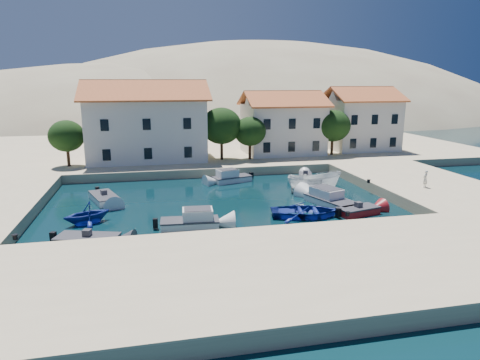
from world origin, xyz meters
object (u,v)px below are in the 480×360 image
(cabin_cruiser_south, at_px, (190,221))
(pedestrian, at_px, (425,179))
(building_left, at_px, (146,120))
(building_right, at_px, (360,118))
(rowboat_south, at_px, (305,216))
(building_mid, at_px, (282,122))
(boat_east, at_px, (314,192))
(cabin_cruiser_east, at_px, (332,200))

(cabin_cruiser_south, distance_m, pedestrian, 22.45)
(building_left, distance_m, cabin_cruiser_south, 25.16)
(building_right, height_order, rowboat_south, building_right)
(building_left, relative_size, pedestrian, 9.19)
(building_mid, distance_m, boat_east, 18.30)
(pedestrian, bearing_deg, building_mid, -101.87)
(cabin_cruiser_east, bearing_deg, pedestrian, -105.50)
(building_left, bearing_deg, pedestrian, -39.75)
(boat_east, height_order, pedestrian, pedestrian)
(building_left, xyz_separation_m, cabin_cruiser_south, (2.79, -24.40, -5.46))
(building_right, height_order, cabin_cruiser_east, building_right)
(building_right, bearing_deg, building_mid, -175.24)
(building_left, bearing_deg, boat_east, -46.10)
(rowboat_south, bearing_deg, boat_east, -16.07)
(cabin_cruiser_east, bearing_deg, building_mid, -24.99)
(building_left, bearing_deg, cabin_cruiser_east, -53.85)
(cabin_cruiser_east, height_order, boat_east, cabin_cruiser_east)
(building_left, height_order, pedestrian, building_left)
(building_mid, relative_size, pedestrian, 6.56)
(building_mid, relative_size, cabin_cruiser_east, 1.86)
(cabin_cruiser_south, bearing_deg, boat_east, 36.20)
(building_left, xyz_separation_m, cabin_cruiser_east, (15.48, -21.19, -5.46))
(cabin_cruiser_east, xyz_separation_m, pedestrian, (9.40, 0.50, 1.32))
(building_right, xyz_separation_m, rowboat_south, (-17.90, -25.70, -5.47))
(building_mid, height_order, pedestrian, building_mid)
(pedestrian, bearing_deg, rowboat_south, -16.25)
(building_mid, bearing_deg, rowboat_south, -103.43)
(pedestrian, bearing_deg, building_right, -132.18)
(pedestrian, bearing_deg, cabin_cruiser_south, -19.96)
(rowboat_south, relative_size, pedestrian, 3.46)
(building_left, height_order, cabin_cruiser_east, building_left)
(building_left, relative_size, building_right, 1.56)
(building_left, bearing_deg, rowboat_south, -62.95)
(cabin_cruiser_south, relative_size, boat_east, 0.81)
(cabin_cruiser_south, xyz_separation_m, cabin_cruiser_east, (12.70, 3.21, -0.00))
(cabin_cruiser_east, bearing_deg, rowboat_south, 108.04)
(building_right, height_order, cabin_cruiser_south, building_right)
(rowboat_south, xyz_separation_m, pedestrian, (12.78, 3.00, 1.80))
(building_right, relative_size, rowboat_south, 1.71)
(building_left, distance_m, pedestrian, 32.63)
(cabin_cruiser_south, xyz_separation_m, boat_east, (12.99, 8.01, -0.48))
(boat_east, bearing_deg, building_right, -35.76)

